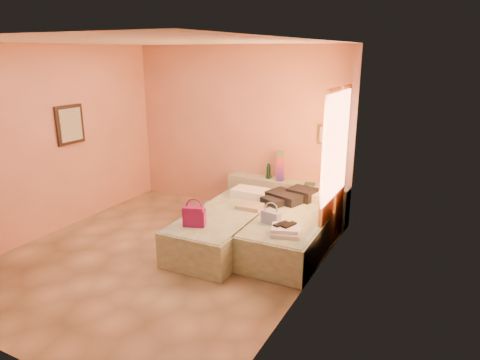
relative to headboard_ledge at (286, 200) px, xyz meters
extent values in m
plane|color=tan|center=(-0.98, -2.10, -0.33)|extent=(4.50, 4.50, 0.00)
cube|color=#E6987A|center=(-0.98, 0.15, 1.07)|extent=(4.00, 0.02, 2.80)
cube|color=#E6987A|center=(-2.98, -2.10, 1.07)|extent=(0.02, 4.50, 2.80)
cube|color=#E6987A|center=(1.02, -2.10, 1.07)|extent=(0.02, 4.50, 2.80)
cube|color=white|center=(-0.98, -2.10, 2.47)|extent=(4.00, 4.50, 0.02)
cube|color=#FFC79E|center=(1.00, -0.85, 1.18)|extent=(0.02, 1.10, 1.40)
cube|color=orange|center=(0.96, -1.00, 0.82)|extent=(0.05, 0.55, 2.20)
cube|color=orange|center=(0.96, -0.40, 0.82)|extent=(0.05, 0.45, 2.20)
cube|color=black|center=(-2.95, -1.70, 1.28)|extent=(0.04, 0.50, 0.60)
cube|color=gold|center=(0.57, 0.12, 1.12)|extent=(0.25, 0.04, 0.30)
cube|color=#A8AE8F|center=(0.00, 0.00, 0.00)|extent=(2.05, 0.30, 0.65)
cube|color=#B6CFA6|center=(-0.38, -1.38, -0.08)|extent=(0.96, 2.02, 0.50)
cube|color=#B6CFA6|center=(0.52, -1.05, -0.08)|extent=(0.96, 2.02, 0.50)
cylinder|color=#133621|center=(-0.32, -0.02, 0.45)|extent=(0.09, 0.09, 0.25)
cube|color=#9B135D|center=(-0.10, -0.04, 0.56)|extent=(0.12, 0.12, 0.48)
cylinder|color=#437C64|center=(-0.34, 0.04, 0.34)|extent=(0.13, 0.13, 0.03)
cube|color=#23422C|center=(0.40, -0.03, 0.34)|extent=(0.18, 0.14, 0.03)
cube|color=white|center=(0.81, -0.05, 0.45)|extent=(0.20, 0.20, 0.25)
cube|color=#9B135D|center=(-0.50, -1.98, 0.31)|extent=(0.32, 0.25, 0.27)
cube|color=tan|center=(-0.14, -1.07, 0.21)|extent=(0.37, 0.31, 0.06)
cube|color=black|center=(0.24, -0.53, 0.26)|extent=(0.71, 0.71, 0.17)
cube|color=#3C4992|center=(0.35, -1.44, 0.26)|extent=(0.28, 0.16, 0.17)
cube|color=white|center=(0.67, -1.70, 0.23)|extent=(0.42, 0.38, 0.10)
cube|color=black|center=(0.63, -1.65, 0.29)|extent=(0.23, 0.26, 0.02)
camera|label=1|loc=(2.43, -6.30, 2.36)|focal=32.00mm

